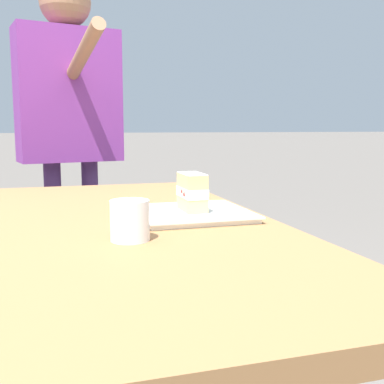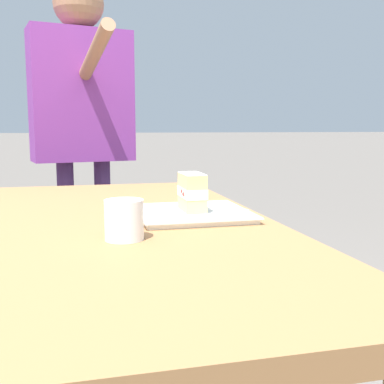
{
  "view_description": "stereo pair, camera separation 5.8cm",
  "coord_description": "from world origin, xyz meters",
  "px_view_note": "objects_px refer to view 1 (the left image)",
  "views": [
    {
      "loc": [
        1.1,
        -0.01,
        1.0
      ],
      "look_at": [
        0.0,
        0.32,
        0.84
      ],
      "focal_mm": 43.92,
      "sensor_mm": 36.0,
      "label": 1
    },
    {
      "loc": [
        1.11,
        0.05,
        1.0
      ],
      "look_at": [
        0.0,
        0.32,
        0.84
      ],
      "focal_mm": 43.92,
      "sensor_mm": 36.0,
      "label": 2
    }
  ],
  "objects_px": {
    "diner_person": "(69,102)",
    "dessert_fork": "(222,206)",
    "dessert_plate": "(192,214)",
    "patio_table": "(60,266)",
    "cake_slice": "(192,192)",
    "coffee_cup": "(130,220)"
  },
  "relations": [
    {
      "from": "diner_person",
      "to": "dessert_fork",
      "type": "bearing_deg",
      "value": 19.33
    },
    {
      "from": "dessert_plate",
      "to": "diner_person",
      "type": "bearing_deg",
      "value": -168.0
    },
    {
      "from": "patio_table",
      "to": "diner_person",
      "type": "xyz_separation_m",
      "value": [
        -1.15,
        0.08,
        0.43
      ]
    },
    {
      "from": "cake_slice",
      "to": "diner_person",
      "type": "distance_m",
      "value": 1.2
    },
    {
      "from": "patio_table",
      "to": "coffee_cup",
      "type": "height_order",
      "value": "coffee_cup"
    },
    {
      "from": "patio_table",
      "to": "dessert_fork",
      "type": "bearing_deg",
      "value": 104.07
    },
    {
      "from": "patio_table",
      "to": "dessert_plate",
      "type": "relative_size",
      "value": 5.26
    },
    {
      "from": "dessert_plate",
      "to": "dessert_fork",
      "type": "bearing_deg",
      "value": 133.11
    },
    {
      "from": "patio_table",
      "to": "dessert_plate",
      "type": "distance_m",
      "value": 0.34
    },
    {
      "from": "dessert_fork",
      "to": "diner_person",
      "type": "distance_m",
      "value": 1.15
    },
    {
      "from": "patio_table",
      "to": "cake_slice",
      "type": "relative_size",
      "value": 13.17
    },
    {
      "from": "cake_slice",
      "to": "coffee_cup",
      "type": "xyz_separation_m",
      "value": [
        0.2,
        -0.19,
        -0.02
      ]
    },
    {
      "from": "dessert_plate",
      "to": "coffee_cup",
      "type": "height_order",
      "value": "coffee_cup"
    },
    {
      "from": "dessert_plate",
      "to": "coffee_cup",
      "type": "bearing_deg",
      "value": -43.21
    },
    {
      "from": "cake_slice",
      "to": "dessert_fork",
      "type": "height_order",
      "value": "cake_slice"
    },
    {
      "from": "dessert_fork",
      "to": "cake_slice",
      "type": "bearing_deg",
      "value": -47.54
    },
    {
      "from": "coffee_cup",
      "to": "diner_person",
      "type": "relative_size",
      "value": 0.05
    },
    {
      "from": "cake_slice",
      "to": "coffee_cup",
      "type": "height_order",
      "value": "cake_slice"
    },
    {
      "from": "cake_slice",
      "to": "diner_person",
      "type": "height_order",
      "value": "diner_person"
    },
    {
      "from": "dessert_fork",
      "to": "coffee_cup",
      "type": "distance_m",
      "value": 0.44
    },
    {
      "from": "patio_table",
      "to": "coffee_cup",
      "type": "relative_size",
      "value": 17.92
    },
    {
      "from": "dessert_fork",
      "to": "coffee_cup",
      "type": "xyz_separation_m",
      "value": [
        0.31,
        -0.31,
        0.04
      ]
    }
  ]
}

